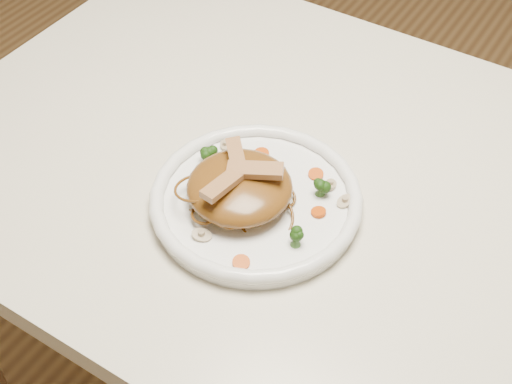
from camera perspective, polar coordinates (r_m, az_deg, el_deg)
The scene contains 19 objects.
table at distance 1.10m, azimuth 4.78°, elevation -2.49°, with size 1.20×0.80×0.75m.
plate at distance 0.98m, azimuth 0.00°, elevation -0.89°, with size 0.29×0.29×0.02m, color white.
noodle_mound at distance 0.95m, azimuth -1.32°, elevation 0.41°, with size 0.14×0.14×0.05m, color brown.
chicken_a at distance 0.93m, azimuth -0.07°, elevation 1.76°, with size 0.07×0.02×0.01m, color #B07C53.
chicken_b at distance 0.95m, azimuth -1.58°, elevation 2.91°, with size 0.06×0.02×0.01m, color #B07C53.
chicken_c at distance 0.91m, azimuth -2.63°, elevation 0.63°, with size 0.07×0.02×0.01m, color #B07C53.
broccoli_0 at distance 0.97m, azimuth 5.20°, elevation 0.53°, with size 0.03×0.03×0.03m, color #1C450E, non-canonical shape.
broccoli_1 at distance 1.02m, azimuth -3.90°, elevation 3.21°, with size 0.03×0.03×0.03m, color #1C450E, non-canonical shape.
broccoli_2 at distance 0.95m, azimuth -4.21°, elevation -0.94°, with size 0.03×0.03×0.03m, color #1C450E, non-canonical shape.
broccoli_3 at distance 0.91m, azimuth 3.21°, elevation -3.57°, with size 0.03×0.03×0.03m, color #1C450E, non-canonical shape.
carrot_0 at distance 1.01m, azimuth 4.82°, elevation 1.42°, with size 0.02×0.02×0.01m, color #C84507.
carrot_1 at distance 1.00m, azimuth -4.18°, elevation 0.98°, with size 0.02×0.02×0.01m, color #C84507.
carrot_2 at distance 0.96m, azimuth 5.03°, elevation -1.62°, with size 0.02×0.02×0.01m, color #C84507.
carrot_3 at distance 1.03m, azimuth 0.44°, elevation 3.07°, with size 0.02×0.02×0.01m, color #C84507.
carrot_4 at distance 0.90m, azimuth -1.20°, elevation -5.67°, with size 0.02×0.02×0.01m, color #C84507.
mushroom_0 at distance 0.93m, azimuth -4.38°, elevation -3.48°, with size 0.03×0.03×0.01m, color #C0AE90.
mushroom_1 at distance 0.97m, azimuth 7.12°, elevation -0.78°, with size 0.03×0.03×0.01m, color #C0AE90.
mushroom_2 at distance 1.04m, azimuth -2.49°, elevation 3.73°, with size 0.02×0.02×0.01m, color #C0AE90.
mushroom_3 at distance 0.99m, azimuth 5.99°, elevation 0.58°, with size 0.02×0.02×0.01m, color #C0AE90.
Camera 1 is at (0.31, -0.66, 1.48)m, focal length 49.94 mm.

